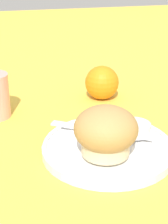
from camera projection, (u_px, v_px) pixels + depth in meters
ground_plane at (104, 147)px, 0.62m from camera, size 3.00×3.00×0.00m
plate at (109, 148)px, 0.60m from camera, size 0.21×0.21×0.02m
muffin at (106, 132)px, 0.55m from camera, size 0.09×0.09×0.07m
cream_ramekin at (134, 127)px, 0.62m from camera, size 0.05×0.05×0.02m
berry_pair at (96, 126)px, 0.63m from camera, size 0.03×0.02×0.02m
butter_knife at (100, 130)px, 0.63m from camera, size 0.16×0.11×0.00m
orange_fruit at (102, 83)px, 0.80m from camera, size 0.07×0.07×0.07m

